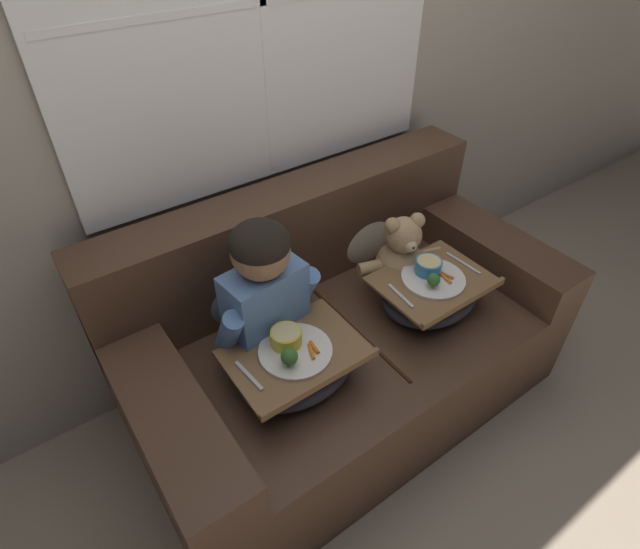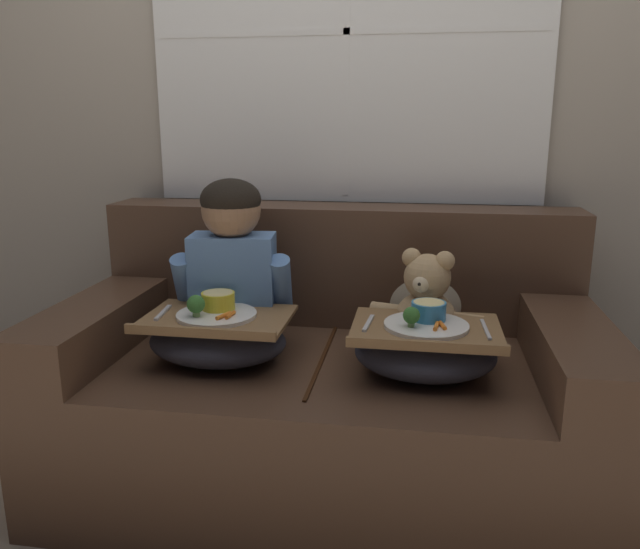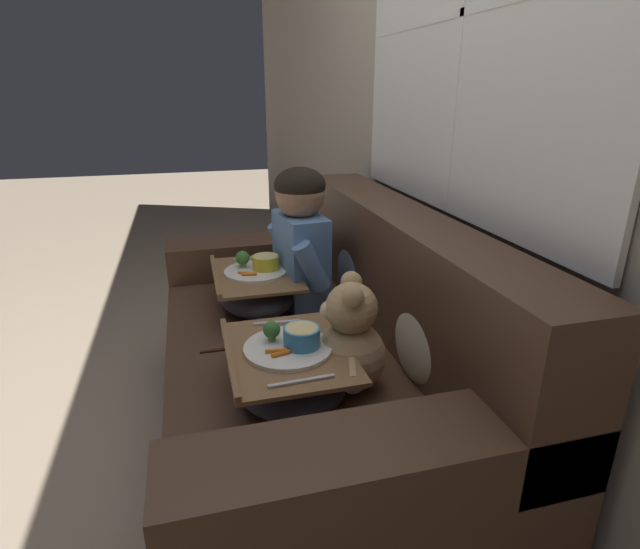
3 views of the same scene
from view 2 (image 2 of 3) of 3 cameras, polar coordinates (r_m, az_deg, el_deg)
The scene contains 9 objects.
ground_plane at distance 2.25m, azimuth 0.42°, elevation -18.32°, with size 14.00×14.00×0.00m, color tan.
wall_back_with_window at distance 2.44m, azimuth 2.55°, elevation 16.59°, with size 8.00×0.08×2.60m.
couch at distance 2.14m, azimuth 0.69°, elevation -10.05°, with size 1.71×0.95×0.89m.
throw_pillow_behind_child at distance 2.32m, azimuth -6.21°, elevation -0.42°, with size 0.34×0.16×0.35m.
throw_pillow_behind_teddy at distance 2.24m, azimuth 9.66°, elevation -1.06°, with size 0.34×0.16×0.35m.
child_figure at distance 2.07m, azimuth -8.00°, elevation 1.79°, with size 0.40×0.21×0.55m.
teddy_bear at distance 2.02m, azimuth 9.62°, elevation -3.26°, with size 0.37×0.27×0.34m.
lap_tray_child at distance 1.97m, azimuth -9.36°, elevation -5.66°, with size 0.45×0.32×0.23m.
lap_tray_teddy at distance 1.87m, azimuth 9.59°, elevation -6.72°, with size 0.43×0.34×0.22m.
Camera 2 is at (0.29, -1.87, 1.20)m, focal length 35.00 mm.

